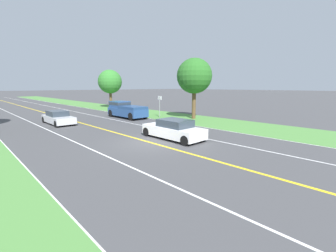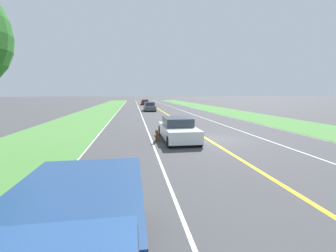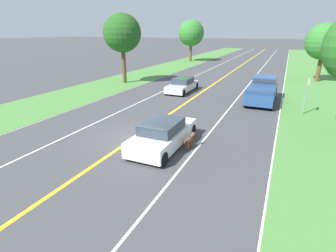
{
  "view_description": "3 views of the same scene",
  "coord_description": "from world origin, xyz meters",
  "px_view_note": "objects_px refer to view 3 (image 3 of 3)",
  "views": [
    {
      "loc": [
        -8.98,
        -11.1,
        3.62
      ],
      "look_at": [
        1.68,
        0.02,
        0.87
      ],
      "focal_mm": 24.0,
      "sensor_mm": 36.0,
      "label": 1
    },
    {
      "loc": [
        4.56,
        13.06,
        2.85
      ],
      "look_at": [
        2.58,
        0.32,
        0.97
      ],
      "focal_mm": 24.0,
      "sensor_mm": 36.0,
      "label": 2
    },
    {
      "loc": [
        6.97,
        -11.14,
        5.43
      ],
      "look_at": [
        1.93,
        0.15,
        0.92
      ],
      "focal_mm": 28.0,
      "sensor_mm": 36.0,
      "label": 3
    }
  ],
  "objects_px": {
    "ego_car": "(163,134)",
    "roadside_tree_left_near": "(122,33)",
    "oncoming_car": "(182,85)",
    "street_sign": "(307,92)",
    "roadside_tree_right_far": "(324,42)",
    "pickup_truck": "(263,90)",
    "roadside_tree_left_far": "(191,33)",
    "dog": "(190,139)"
  },
  "relations": [
    {
      "from": "roadside_tree_right_far",
      "to": "street_sign",
      "type": "xyz_separation_m",
      "value": [
        -1.89,
        -14.48,
        -2.73
      ]
    },
    {
      "from": "dog",
      "to": "roadside_tree_left_near",
      "type": "height_order",
      "value": "roadside_tree_left_near"
    },
    {
      "from": "oncoming_car",
      "to": "ego_car",
      "type": "bearing_deg",
      "value": 106.83
    },
    {
      "from": "oncoming_car",
      "to": "pickup_truck",
      "type": "bearing_deg",
      "value": 173.89
    },
    {
      "from": "roadside_tree_left_near",
      "to": "street_sign",
      "type": "xyz_separation_m",
      "value": [
        17.61,
        -4.83,
        -3.6
      ]
    },
    {
      "from": "ego_car",
      "to": "dog",
      "type": "xyz_separation_m",
      "value": [
        1.3,
        0.33,
        -0.16
      ]
    },
    {
      "from": "ego_car",
      "to": "roadside_tree_left_near",
      "type": "bearing_deg",
      "value": 129.08
    },
    {
      "from": "roadside_tree_left_near",
      "to": "street_sign",
      "type": "relative_size",
      "value": 2.85
    },
    {
      "from": "dog",
      "to": "roadside_tree_left_far",
      "type": "xyz_separation_m",
      "value": [
        -13.07,
        36.96,
        4.55
      ]
    },
    {
      "from": "dog",
      "to": "roadside_tree_right_far",
      "type": "relative_size",
      "value": 0.18
    },
    {
      "from": "ego_car",
      "to": "oncoming_car",
      "type": "relative_size",
      "value": 1.03
    },
    {
      "from": "roadside_tree_left_near",
      "to": "roadside_tree_left_far",
      "type": "bearing_deg",
      "value": 91.68
    },
    {
      "from": "ego_car",
      "to": "roadside_tree_right_far",
      "type": "relative_size",
      "value": 0.73
    },
    {
      "from": "ego_car",
      "to": "pickup_truck",
      "type": "xyz_separation_m",
      "value": [
        3.57,
        11.33,
        0.3
      ]
    },
    {
      "from": "ego_car",
      "to": "oncoming_car",
      "type": "bearing_deg",
      "value": 106.83
    },
    {
      "from": "pickup_truck",
      "to": "roadside_tree_left_near",
      "type": "bearing_deg",
      "value": 171.08
    },
    {
      "from": "ego_car",
      "to": "dog",
      "type": "bearing_deg",
      "value": 14.22
    },
    {
      "from": "dog",
      "to": "roadside_tree_left_near",
      "type": "xyz_separation_m",
      "value": [
        -12.37,
        13.3,
        4.7
      ]
    },
    {
      "from": "roadside_tree_left_near",
      "to": "street_sign",
      "type": "bearing_deg",
      "value": -15.35
    },
    {
      "from": "roadside_tree_left_far",
      "to": "roadside_tree_right_far",
      "type": "bearing_deg",
      "value": -34.78
    },
    {
      "from": "oncoming_car",
      "to": "roadside_tree_left_far",
      "type": "distance_m",
      "value": 26.83
    },
    {
      "from": "dog",
      "to": "roadside_tree_left_far",
      "type": "bearing_deg",
      "value": 120.25
    },
    {
      "from": "pickup_truck",
      "to": "street_sign",
      "type": "xyz_separation_m",
      "value": [
        2.97,
        -2.54,
        0.65
      ]
    },
    {
      "from": "dog",
      "to": "pickup_truck",
      "type": "bearing_deg",
      "value": 89.16
    },
    {
      "from": "dog",
      "to": "street_sign",
      "type": "height_order",
      "value": "street_sign"
    },
    {
      "from": "roadside_tree_left_near",
      "to": "roadside_tree_left_far",
      "type": "distance_m",
      "value": 23.68
    },
    {
      "from": "pickup_truck",
      "to": "oncoming_car",
      "type": "bearing_deg",
      "value": 173.89
    },
    {
      "from": "oncoming_car",
      "to": "roadside_tree_right_far",
      "type": "xyz_separation_m",
      "value": [
        12.09,
        11.17,
        3.72
      ]
    },
    {
      "from": "roadside_tree_right_far",
      "to": "street_sign",
      "type": "height_order",
      "value": "roadside_tree_right_far"
    },
    {
      "from": "pickup_truck",
      "to": "oncoming_car",
      "type": "distance_m",
      "value": 7.28
    },
    {
      "from": "oncoming_car",
      "to": "roadside_tree_left_near",
      "type": "height_order",
      "value": "roadside_tree_left_near"
    },
    {
      "from": "roadside_tree_left_far",
      "to": "roadside_tree_left_near",
      "type": "bearing_deg",
      "value": -88.32
    },
    {
      "from": "street_sign",
      "to": "pickup_truck",
      "type": "bearing_deg",
      "value": 139.51
    },
    {
      "from": "oncoming_car",
      "to": "street_sign",
      "type": "height_order",
      "value": "street_sign"
    },
    {
      "from": "roadside_tree_right_far",
      "to": "oncoming_car",
      "type": "bearing_deg",
      "value": -137.26
    },
    {
      "from": "pickup_truck",
      "to": "roadside_tree_right_far",
      "type": "distance_m",
      "value": 13.33
    },
    {
      "from": "dog",
      "to": "pickup_truck",
      "type": "height_order",
      "value": "pickup_truck"
    },
    {
      "from": "pickup_truck",
      "to": "oncoming_car",
      "type": "xyz_separation_m",
      "value": [
        -7.23,
        0.77,
        -0.34
      ]
    },
    {
      "from": "ego_car",
      "to": "street_sign",
      "type": "xyz_separation_m",
      "value": [
        6.54,
        8.79,
        0.94
      ]
    },
    {
      "from": "dog",
      "to": "roadside_tree_left_near",
      "type": "distance_m",
      "value": 18.76
    },
    {
      "from": "dog",
      "to": "oncoming_car",
      "type": "bearing_deg",
      "value": 123.64
    },
    {
      "from": "oncoming_car",
      "to": "roadside_tree_left_far",
      "type": "xyz_separation_m",
      "value": [
        -8.1,
        25.19,
        4.44
      ]
    }
  ]
}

